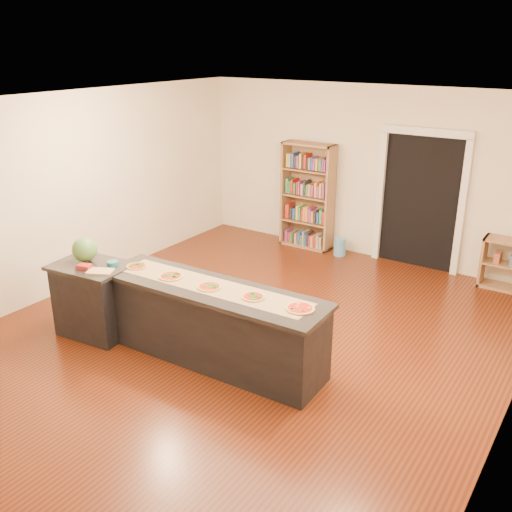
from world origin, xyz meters
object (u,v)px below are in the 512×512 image
Objects in this scene: kitchen_island at (212,324)px; watermelon at (85,250)px; side_counter at (95,299)px; bookshelf at (307,196)px; waste_bin at (340,247)px; low_shelf at (509,265)px.

kitchen_island is 9.08× the size of watermelon.
bookshelf is (0.61, 4.25, 0.45)m from side_counter.
kitchen_island is at bearing -76.11° from bookshelf.
kitchen_island is at bearing 4.84° from side_counter.
low_shelf is at bearing 1.69° from waste_bin.
bookshelf is 3.39m from low_shelf.
side_counter is 3.08× the size of watermelon.
watermelon is at bearing -134.22° from low_shelf.
watermelon is (-1.44, -4.12, 0.92)m from waste_bin.
side_counter is at bearing -107.40° from waste_bin.
kitchen_island is at bearing -85.91° from waste_bin.
watermelon is (-4.09, -4.20, 0.69)m from low_shelf.
kitchen_island is 1.61m from side_counter.
kitchen_island is 4.60m from low_shelf.
side_counter reaches higher than low_shelf.
low_shelf is 2.52× the size of watermelon.
waste_bin is (-0.28, 3.87, -0.30)m from kitchen_island.
bookshelf is (-0.98, 3.95, 0.46)m from kitchen_island.
side_counter is 4.31m from bookshelf.
bookshelf reaches higher than side_counter.
kitchen_island reaches higher than waste_bin.
bookshelf is at bearing 102.19° from kitchen_island.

